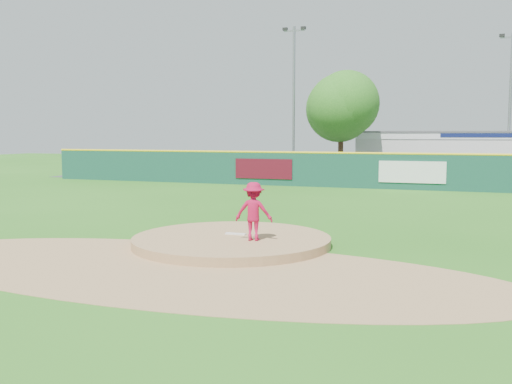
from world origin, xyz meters
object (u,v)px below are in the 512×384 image
(pitcher, at_px, (254,211))
(playground_slide, at_px, (160,164))
(deciduous_tree, at_px, (341,113))
(pool_building_grp, at_px, (462,153))
(light_pole_left, at_px, (294,94))
(light_pole_right, at_px, (510,98))
(van, at_px, (392,172))

(pitcher, relative_size, playground_slide, 0.51)
(playground_slide, xyz_separation_m, deciduous_tree, (13.44, 1.52, 3.70))
(pool_building_grp, height_order, light_pole_left, light_pole_left)
(playground_slide, relative_size, light_pole_right, 0.31)
(pitcher, bearing_deg, deciduous_tree, -91.42)
(playground_slide, xyz_separation_m, light_pole_right, (24.44, 5.52, 4.69))
(deciduous_tree, height_order, light_pole_left, light_pole_left)
(pitcher, distance_m, van, 23.91)
(van, height_order, deciduous_tree, deciduous_tree)
(van, bearing_deg, pool_building_grp, -47.85)
(playground_slide, bearing_deg, van, 0.23)
(playground_slide, distance_m, deciduous_tree, 14.02)
(pitcher, height_order, light_pole_right, light_pole_right)
(playground_slide, bearing_deg, light_pole_right, 12.72)
(pitcher, distance_m, playground_slide, 28.81)
(light_pole_right, bearing_deg, playground_slide, -167.28)
(pool_building_grp, bearing_deg, light_pole_right, -44.95)
(light_pole_left, relative_size, light_pole_right, 1.10)
(deciduous_tree, bearing_deg, light_pole_right, 19.98)
(pool_building_grp, xyz_separation_m, light_pole_left, (-12.00, -4.99, 4.39))
(pool_building_grp, bearing_deg, van, -116.94)
(pool_building_grp, xyz_separation_m, light_pole_right, (3.00, -2.99, 3.88))
(pitcher, distance_m, light_pole_left, 28.60)
(deciduous_tree, bearing_deg, playground_slide, -173.57)
(pitcher, bearing_deg, playground_slide, -63.43)
(pitcher, height_order, van, pitcher)
(light_pole_right, bearing_deg, van, -143.24)
(van, relative_size, pool_building_grp, 0.29)
(pool_building_grp, distance_m, playground_slide, 23.08)
(pitcher, xyz_separation_m, deciduous_tree, (-2.78, 25.33, 3.52))
(van, distance_m, deciduous_tree, 5.60)
(pitcher, distance_m, pool_building_grp, 32.75)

